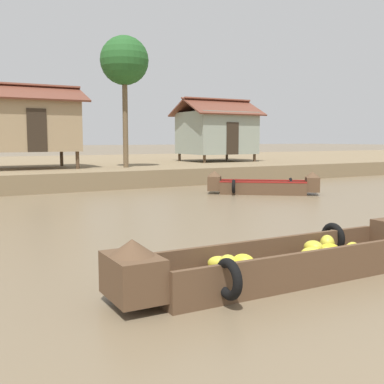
{
  "coord_description": "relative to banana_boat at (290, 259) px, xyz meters",
  "views": [
    {
      "loc": [
        -4.77,
        -0.43,
        2.05
      ],
      "look_at": [
        -0.3,
        7.29,
        1.06
      ],
      "focal_mm": 44.58,
      "sensor_mm": 36.0,
      "label": 1
    }
  ],
  "objects": [
    {
      "name": "fishing_skiff_distant",
      "position": [
        6.53,
        8.85,
        0.01
      ],
      "size": [
        3.72,
        3.12,
        0.85
      ],
      "color": "brown",
      "rests_on": "ground"
    },
    {
      "name": "banana_boat",
      "position": [
        0.0,
        0.0,
        0.0
      ],
      "size": [
        5.55,
        1.65,
        0.85
      ],
      "color": "brown",
      "rests_on": "ground"
    },
    {
      "name": "stilt_house_left",
      "position": [
        -0.28,
        16.75,
        2.44
      ],
      "size": [
        4.57,
        3.53,
        3.71
      ],
      "color": "#4C3826",
      "rests_on": "riverbank_strip"
    },
    {
      "name": "ground_plane",
      "position": [
        0.08,
        5.22,
        -0.3
      ],
      "size": [
        300.0,
        300.0,
        0.0
      ],
      "primitive_type": "plane",
      "color": "#726047"
    },
    {
      "name": "palm_tree_near",
      "position": [
        3.73,
        15.43,
        5.24
      ],
      "size": [
        2.2,
        2.2,
        5.95
      ],
      "color": "brown",
      "rests_on": "riverbank_strip"
    },
    {
      "name": "riverbank_strip",
      "position": [
        0.08,
        22.91,
        0.08
      ],
      "size": [
        160.0,
        20.0,
        0.75
      ],
      "primitive_type": "cube",
      "color": "#7F6B4C",
      "rests_on": "ground"
    },
    {
      "name": "stilt_house_mid_left",
      "position": [
        10.74,
        18.53,
        2.18
      ],
      "size": [
        4.54,
        3.75,
        3.67
      ],
      "color": "#4C3826",
      "rests_on": "riverbank_strip"
    }
  ]
}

